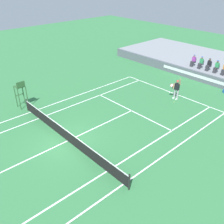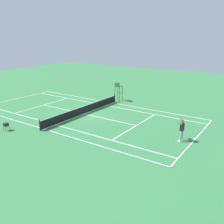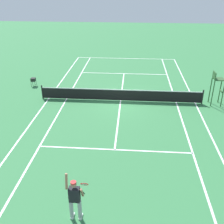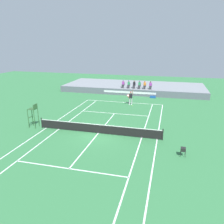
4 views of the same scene
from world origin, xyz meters
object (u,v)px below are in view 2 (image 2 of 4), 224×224
Objects in this scene: tennis_player at (182,130)px; tennis_ball at (171,140)px; ball_hopper at (6,124)px; umpire_chair at (118,89)px.

tennis_ball is at bearing -63.46° from tennis_player.
tennis_ball is 14.30m from ball_hopper.
umpire_chair reaches higher than tennis_ball.
tennis_ball is at bearing 115.14° from ball_hopper.
tennis_player is at bearing 54.36° from umpire_chair.
umpire_chair is (-7.91, -11.04, 0.56)m from tennis_player.
ball_hopper is (6.07, -12.94, 0.54)m from tennis_ball.
tennis_ball is 13.34m from umpire_chair.
ball_hopper is (6.41, -13.61, -0.42)m from tennis_player.
ball_hopper is at bearing -64.79° from tennis_player.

